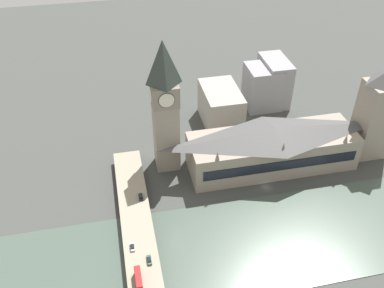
{
  "coord_description": "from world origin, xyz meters",
  "views": [
    {
      "loc": [
        -148.03,
        70.26,
        149.75
      ],
      "look_at": [
        21.34,
        34.14,
        17.23
      ],
      "focal_mm": 40.0,
      "sensor_mm": 36.0,
      "label": 1
    }
  ],
  "objects_px": {
    "clock_tower": "(165,105)",
    "victoria_tower": "(376,114)",
    "road_bridge": "(141,255)",
    "double_decker_bus_mid": "(138,279)",
    "car_southbound_lead": "(141,197)",
    "parliament_hall": "(272,147)",
    "car_northbound_tail": "(132,247)",
    "car_northbound_mid": "(149,260)"
  },
  "relations": [
    {
      "from": "road_bridge",
      "to": "double_decker_bus_mid",
      "type": "height_order",
      "value": "double_decker_bus_mid"
    },
    {
      "from": "road_bridge",
      "to": "double_decker_bus_mid",
      "type": "xyz_separation_m",
      "value": [
        -14.04,
        2.49,
        3.61
      ]
    },
    {
      "from": "parliament_hall",
      "to": "clock_tower",
      "type": "height_order",
      "value": "clock_tower"
    },
    {
      "from": "parliament_hall",
      "to": "clock_tower",
      "type": "relative_size",
      "value": 1.23
    },
    {
      "from": "parliament_hall",
      "to": "victoria_tower",
      "type": "height_order",
      "value": "victoria_tower"
    },
    {
      "from": "parliament_hall",
      "to": "victoria_tower",
      "type": "bearing_deg",
      "value": -89.94
    },
    {
      "from": "parliament_hall",
      "to": "double_decker_bus_mid",
      "type": "distance_m",
      "value": 100.3
    },
    {
      "from": "clock_tower",
      "to": "car_northbound_mid",
      "type": "relative_size",
      "value": 14.97
    },
    {
      "from": "road_bridge",
      "to": "car_southbound_lead",
      "type": "xyz_separation_m",
      "value": [
        32.68,
        -3.68,
        1.8
      ]
    },
    {
      "from": "clock_tower",
      "to": "victoria_tower",
      "type": "relative_size",
      "value": 1.31
    },
    {
      "from": "clock_tower",
      "to": "double_decker_bus_mid",
      "type": "relative_size",
      "value": 7.04
    },
    {
      "from": "clock_tower",
      "to": "car_southbound_lead",
      "type": "height_order",
      "value": "clock_tower"
    },
    {
      "from": "car_southbound_lead",
      "to": "victoria_tower",
      "type": "bearing_deg",
      "value": -82.64
    },
    {
      "from": "clock_tower",
      "to": "road_bridge",
      "type": "height_order",
      "value": "clock_tower"
    },
    {
      "from": "clock_tower",
      "to": "double_decker_bus_mid",
      "type": "bearing_deg",
      "value": 162.59
    },
    {
      "from": "parliament_hall",
      "to": "double_decker_bus_mid",
      "type": "relative_size",
      "value": 8.64
    },
    {
      "from": "parliament_hall",
      "to": "car_southbound_lead",
      "type": "distance_m",
      "value": 73.75
    },
    {
      "from": "double_decker_bus_mid",
      "to": "car_northbound_mid",
      "type": "relative_size",
      "value": 2.13
    },
    {
      "from": "victoria_tower",
      "to": "car_southbound_lead",
      "type": "distance_m",
      "value": 130.21
    },
    {
      "from": "clock_tower",
      "to": "victoria_tower",
      "type": "bearing_deg",
      "value": -96.32
    },
    {
      "from": "parliament_hall",
      "to": "road_bridge",
      "type": "height_order",
      "value": "parliament_hall"
    },
    {
      "from": "double_decker_bus_mid",
      "to": "car_northbound_mid",
      "type": "height_order",
      "value": "double_decker_bus_mid"
    },
    {
      "from": "double_decker_bus_mid",
      "to": "car_northbound_tail",
      "type": "height_order",
      "value": "double_decker_bus_mid"
    },
    {
      "from": "victoria_tower",
      "to": "road_bridge",
      "type": "height_order",
      "value": "victoria_tower"
    },
    {
      "from": "parliament_hall",
      "to": "car_northbound_tail",
      "type": "height_order",
      "value": "parliament_hall"
    },
    {
      "from": "double_decker_bus_mid",
      "to": "car_northbound_tail",
      "type": "relative_size",
      "value": 2.38
    },
    {
      "from": "road_bridge",
      "to": "car_northbound_mid",
      "type": "relative_size",
      "value": 28.97
    },
    {
      "from": "car_northbound_mid",
      "to": "car_northbound_tail",
      "type": "relative_size",
      "value": 1.12
    },
    {
      "from": "double_decker_bus_mid",
      "to": "car_southbound_lead",
      "type": "bearing_deg",
      "value": -7.52
    },
    {
      "from": "parliament_hall",
      "to": "car_southbound_lead",
      "type": "relative_size",
      "value": 19.0
    },
    {
      "from": "car_southbound_lead",
      "to": "parliament_hall",
      "type": "bearing_deg",
      "value": -77.08
    },
    {
      "from": "road_bridge",
      "to": "parliament_hall",
      "type": "bearing_deg",
      "value": -56.89
    },
    {
      "from": "parliament_hall",
      "to": "car_southbound_lead",
      "type": "bearing_deg",
      "value": 102.92
    },
    {
      "from": "car_northbound_mid",
      "to": "car_southbound_lead",
      "type": "distance_m",
      "value": 37.12
    },
    {
      "from": "victoria_tower",
      "to": "car_northbound_tail",
      "type": "xyz_separation_m",
      "value": [
        -45.56,
        134.65,
        -19.12
      ]
    },
    {
      "from": "car_northbound_tail",
      "to": "double_decker_bus_mid",
      "type": "bearing_deg",
      "value": -177.59
    },
    {
      "from": "double_decker_bus_mid",
      "to": "car_northbound_tail",
      "type": "xyz_separation_m",
      "value": [
        17.65,
        0.74,
        -1.82
      ]
    },
    {
      "from": "car_northbound_tail",
      "to": "victoria_tower",
      "type": "bearing_deg",
      "value": -71.31
    },
    {
      "from": "parliament_hall",
      "to": "car_northbound_tail",
      "type": "bearing_deg",
      "value": 120.08
    },
    {
      "from": "road_bridge",
      "to": "double_decker_bus_mid",
      "type": "relative_size",
      "value": 13.63
    },
    {
      "from": "clock_tower",
      "to": "double_decker_bus_mid",
      "type": "distance_m",
      "value": 84.34
    },
    {
      "from": "clock_tower",
      "to": "victoria_tower",
      "type": "distance_m",
      "value": 111.58
    }
  ]
}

